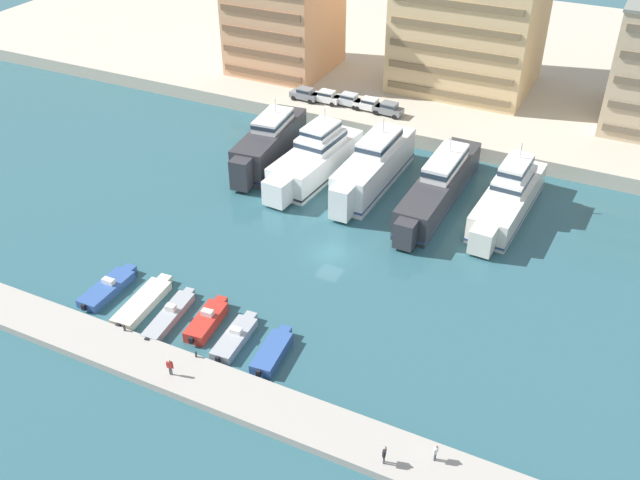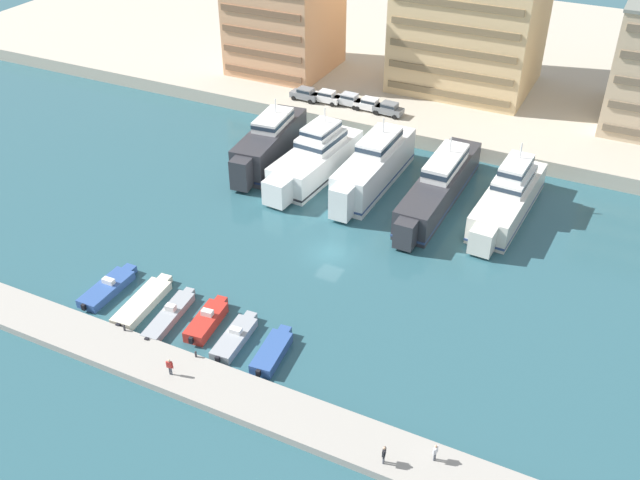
% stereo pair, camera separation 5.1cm
% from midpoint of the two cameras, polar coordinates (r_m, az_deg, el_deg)
% --- Properties ---
extents(ground_plane, '(400.00, 400.00, 0.00)m').
position_cam_midpoint_polar(ground_plane, '(73.51, 0.76, -1.09)').
color(ground_plane, '#2D5B66').
extents(quay_promenade, '(180.00, 70.00, 1.94)m').
position_cam_midpoint_polar(quay_promenade, '(125.62, 13.27, 14.06)').
color(quay_promenade, '#BCB29E').
rests_on(quay_promenade, ground).
extents(pier_dock, '(120.00, 4.46, 0.71)m').
position_cam_midpoint_polar(pier_dock, '(59.24, -8.34, -11.61)').
color(pier_dock, '#A8A399').
rests_on(pier_dock, ground).
extents(yacht_charcoal_far_left, '(5.49, 17.68, 7.48)m').
position_cam_midpoint_polar(yacht_charcoal_far_left, '(89.98, -4.11, 7.70)').
color(yacht_charcoal_far_left, '#333338').
rests_on(yacht_charcoal_far_left, ground).
extents(yacht_white_left, '(6.19, 18.23, 7.97)m').
position_cam_midpoint_polar(yacht_white_left, '(86.55, -0.41, 6.55)').
color(yacht_white_left, white).
rests_on(yacht_white_left, ground).
extents(yacht_white_mid_left, '(4.40, 19.00, 7.68)m').
position_cam_midpoint_polar(yacht_white_mid_left, '(84.50, 4.28, 5.87)').
color(yacht_white_mid_left, white).
rests_on(yacht_white_mid_left, ground).
extents(yacht_charcoal_center_left, '(4.09, 22.42, 6.92)m').
position_cam_midpoint_polar(yacht_charcoal_center_left, '(82.27, 9.49, 4.32)').
color(yacht_charcoal_center_left, '#333338').
rests_on(yacht_charcoal_center_left, ground).
extents(yacht_ivory_center, '(5.19, 18.93, 7.83)m').
position_cam_midpoint_polar(yacht_ivory_center, '(81.46, 14.81, 3.32)').
color(yacht_ivory_center, silver).
rests_on(yacht_ivory_center, ground).
extents(motorboat_blue_far_left, '(2.18, 7.23, 1.34)m').
position_cam_midpoint_polar(motorboat_blue_far_left, '(71.16, -16.62, -3.68)').
color(motorboat_blue_far_left, '#33569E').
rests_on(motorboat_blue_far_left, ground).
extents(motorboat_cream_left, '(2.67, 8.19, 0.86)m').
position_cam_midpoint_polar(motorboat_cream_left, '(68.57, -13.99, -4.85)').
color(motorboat_cream_left, beige).
rests_on(motorboat_cream_left, ground).
extents(motorboat_grey_mid_left, '(2.30, 7.88, 1.36)m').
position_cam_midpoint_polar(motorboat_grey_mid_left, '(66.52, -11.96, -5.93)').
color(motorboat_grey_mid_left, '#9EA3A8').
rests_on(motorboat_grey_mid_left, ground).
extents(motorboat_red_center_left, '(2.42, 6.31, 1.59)m').
position_cam_midpoint_polar(motorboat_red_center_left, '(65.14, -9.04, -6.38)').
color(motorboat_red_center_left, red).
rests_on(motorboat_red_center_left, ground).
extents(motorboat_grey_center, '(2.26, 6.67, 1.27)m').
position_cam_midpoint_polar(motorboat_grey_center, '(63.29, -6.82, -7.74)').
color(motorboat_grey_center, '#9EA3A8').
rests_on(motorboat_grey_center, ground).
extents(motorboat_blue_center_right, '(2.40, 6.18, 0.96)m').
position_cam_midpoint_polar(motorboat_blue_center_right, '(61.56, -3.85, -8.91)').
color(motorboat_blue_center_right, '#33569E').
rests_on(motorboat_blue_center_right, ground).
extents(car_grey_far_left, '(4.17, 2.06, 1.80)m').
position_cam_midpoint_polar(car_grey_far_left, '(102.97, -1.24, 11.63)').
color(car_grey_far_left, slate).
rests_on(car_grey_far_left, quay_promenade).
extents(car_white_left, '(4.11, 1.95, 1.80)m').
position_cam_midpoint_polar(car_white_left, '(102.04, 0.49, 11.42)').
color(car_white_left, white).
rests_on(car_white_left, quay_promenade).
extents(car_silver_mid_left, '(4.18, 2.08, 1.80)m').
position_cam_midpoint_polar(car_silver_mid_left, '(101.18, 2.28, 11.19)').
color(car_silver_mid_left, '#B7BCC1').
rests_on(car_silver_mid_left, quay_promenade).
extents(car_white_center_left, '(4.15, 2.02, 1.80)m').
position_cam_midpoint_polar(car_white_center_left, '(99.86, 3.93, 10.81)').
color(car_white_center_left, white).
rests_on(car_white_center_left, quay_promenade).
extents(car_grey_center, '(4.21, 2.14, 1.80)m').
position_cam_midpoint_polar(car_grey_center, '(98.70, 5.48, 10.44)').
color(car_grey_center, slate).
rests_on(car_grey_center, quay_promenade).
extents(apartment_block_far_left, '(14.42, 14.51, 20.44)m').
position_cam_midpoint_polar(apartment_block_far_left, '(112.39, -2.91, 18.05)').
color(apartment_block_far_left, tan).
rests_on(apartment_block_far_left, quay_promenade).
extents(pedestrian_near_edge, '(0.31, 0.64, 1.67)m').
position_cam_midpoint_polar(pedestrian_near_edge, '(52.76, 5.14, -16.64)').
color(pedestrian_near_edge, '#4C515B').
rests_on(pedestrian_near_edge, pier_dock).
extents(pedestrian_mid_deck, '(0.28, 0.60, 1.55)m').
position_cam_midpoint_polar(pedestrian_mid_deck, '(53.41, 9.21, -16.33)').
color(pedestrian_mid_deck, '#4C515B').
rests_on(pedestrian_mid_deck, pier_dock).
extents(pedestrian_far_side, '(0.62, 0.29, 1.61)m').
position_cam_midpoint_polar(pedestrian_far_side, '(59.77, -11.95, -9.82)').
color(pedestrian_far_side, '#4C515B').
rests_on(pedestrian_far_side, pier_dock).
extents(bollard_west, '(0.20, 0.20, 0.61)m').
position_cam_midpoint_polar(bollard_west, '(65.19, -15.41, -6.78)').
color(bollard_west, '#2D2D33').
rests_on(bollard_west, pier_dock).
extents(bollard_west_mid, '(0.20, 0.20, 0.61)m').
position_cam_midpoint_polar(bollard_west_mid, '(61.33, -9.93, -8.96)').
color(bollard_west_mid, '#2D2D33').
rests_on(bollard_west_mid, pier_dock).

